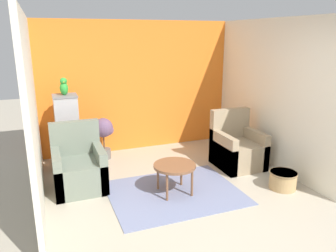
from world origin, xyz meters
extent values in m
plane|color=#B2A893|center=(0.00, 0.00, 0.00)|extent=(20.00, 20.00, 0.00)
cube|color=orange|center=(0.00, 3.29, 1.27)|extent=(3.94, 0.06, 2.55)
cube|color=silver|center=(-1.94, 1.63, 1.27)|extent=(0.06, 3.26, 2.55)
cube|color=silver|center=(1.94, 1.63, 1.27)|extent=(0.06, 3.26, 2.55)
cube|color=slate|center=(-0.10, 1.11, 0.01)|extent=(1.90, 1.51, 0.01)
cylinder|color=brown|center=(-0.10, 1.11, 0.44)|extent=(0.62, 0.62, 0.04)
cylinder|color=brown|center=(-0.29, 0.92, 0.21)|extent=(0.04, 0.04, 0.42)
cylinder|color=brown|center=(0.10, 0.92, 0.21)|extent=(0.04, 0.04, 0.42)
cylinder|color=brown|center=(-0.29, 1.30, 0.21)|extent=(0.04, 0.04, 0.42)
cylinder|color=brown|center=(0.10, 1.30, 0.21)|extent=(0.04, 0.04, 0.42)
cube|color=slate|center=(-1.39, 1.77, 0.23)|extent=(0.75, 0.79, 0.46)
cube|color=slate|center=(-1.39, 2.09, 0.72)|extent=(0.75, 0.14, 0.53)
cube|color=slate|center=(-1.70, 1.77, 0.32)|extent=(0.12, 0.79, 0.64)
cube|color=slate|center=(-1.07, 1.77, 0.32)|extent=(0.12, 0.79, 0.64)
cube|color=#9E896B|center=(1.34, 1.65, 0.23)|extent=(0.75, 0.79, 0.46)
cube|color=#9E896B|center=(1.34, 1.98, 0.72)|extent=(0.75, 0.14, 0.53)
cube|color=#9E896B|center=(1.03, 1.65, 0.32)|extent=(0.12, 0.79, 0.64)
cube|color=#9E896B|center=(1.66, 1.65, 0.32)|extent=(0.12, 0.79, 0.64)
cube|color=slate|center=(-1.45, 2.73, 0.05)|extent=(0.58, 0.58, 0.10)
cube|color=#A8A8AD|center=(-1.45, 2.73, 0.68)|extent=(0.39, 0.39, 1.16)
cube|color=slate|center=(-1.45, 2.73, 1.28)|extent=(0.41, 0.41, 0.03)
ellipsoid|color=green|center=(-1.45, 2.73, 1.41)|extent=(0.14, 0.17, 0.22)
sphere|color=green|center=(-1.45, 2.71, 1.53)|extent=(0.12, 0.12, 0.12)
cone|color=gold|center=(-1.45, 2.66, 1.52)|extent=(0.05, 0.05, 0.05)
cone|color=green|center=(-1.45, 2.81, 1.38)|extent=(0.07, 0.14, 0.19)
cylinder|color=#66605B|center=(-0.80, 2.91, 0.09)|extent=(0.24, 0.24, 0.19)
cylinder|color=brown|center=(-0.80, 2.91, 0.33)|extent=(0.03, 0.03, 0.29)
sphere|color=#664C6B|center=(-0.80, 2.91, 0.61)|extent=(0.36, 0.36, 0.36)
sphere|color=#664C6B|center=(-0.90, 2.94, 0.54)|extent=(0.22, 0.22, 0.22)
sphere|color=#664C6B|center=(-0.71, 2.88, 0.56)|extent=(0.20, 0.20, 0.20)
cylinder|color=tan|center=(1.50, 0.66, 0.13)|extent=(0.40, 0.40, 0.27)
cylinder|color=olive|center=(1.50, 0.66, 0.25)|extent=(0.42, 0.42, 0.02)
camera|label=1|loc=(-1.78, -2.98, 2.28)|focal=35.00mm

